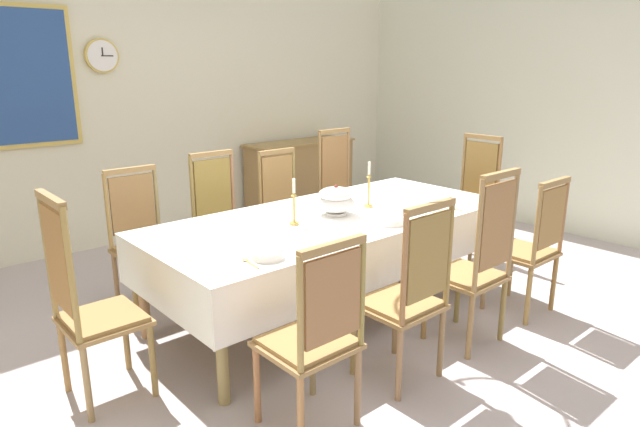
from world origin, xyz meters
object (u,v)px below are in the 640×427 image
soup_tureen (336,200)px  chair_north_d (342,191)px  chair_south_d (531,244)px  spoon_primary (447,207)px  candlestick_east (369,189)px  chair_head_west (88,302)px  chair_north_a (142,237)px  candlestick_west (294,207)px  dining_table (333,224)px  bowl_far_left (390,221)px  chair_north_c (286,207)px  mounted_clock (102,56)px  spoon_secondary (247,261)px  bowl_near_left (441,208)px  chair_north_b (222,219)px  chair_head_east (472,198)px  chair_south_b (408,292)px  sideboard (300,177)px  chair_south_a (315,334)px  bowl_near_right (267,254)px  chair_south_c (477,261)px

soup_tureen → chair_north_d: bearing=44.8°
chair_south_d → spoon_primary: (-0.26, 0.58, 0.21)m
candlestick_east → chair_head_west: bearing=180.0°
chair_north_a → candlestick_west: 1.26m
chair_north_a → dining_table: bearing=136.0°
candlestick_east → bowl_far_left: 0.51m
chair_north_d → bowl_far_left: (-0.92, -1.46, 0.18)m
candlestick_west → candlestick_east: size_ratio=0.91×
candlestick_west → bowl_far_left: bearing=-40.7°
chair_south_d → candlestick_west: size_ratio=3.23×
chair_north_c → candlestick_west: chair_north_c is taller
chair_north_d → mounted_clock: size_ratio=3.74×
soup_tureen → spoon_secondary: 1.15m
chair_north_c → spoon_primary: size_ratio=6.10×
bowl_near_left → bowl_far_left: bowl_far_left is taller
chair_north_b → chair_head_east: (2.14, -1.02, 0.02)m
chair_north_d → mounted_clock: bearing=-43.8°
chair_south_b → dining_table: bearing=71.2°
chair_south_b → mounted_clock: mounted_clock is taller
bowl_far_left → sideboard: size_ratio=0.13×
mounted_clock → chair_south_d: bearing=-65.2°
dining_table → chair_head_east: (1.80, -0.00, -0.09)m
chair_south_d → candlestick_east: bearing=124.0°
chair_north_a → sideboard: (2.67, 1.37, -0.10)m
chair_north_b → spoon_secondary: 1.60m
chair_north_a → bowl_far_left: (1.19, -1.45, 0.22)m
chair_head_west → soup_tureen: 1.84m
chair_south_b → chair_north_b: bearing=90.0°
chair_south_a → chair_south_d: bearing=0.0°
chair_north_c → candlestick_west: (-0.70, -1.01, 0.33)m
bowl_near_left → mounted_clock: mounted_clock is taller
chair_south_b → chair_north_d: chair_north_d is taller
chair_south_b → chair_north_a: bearing=109.1°
chair_south_b → sideboard: size_ratio=0.77×
chair_north_c → sideboard: 1.89m
candlestick_west → sideboard: (1.99, 2.39, -0.42)m
chair_north_d → bowl_near_right: bearing=36.6°
chair_north_c → bowl_far_left: chair_north_c is taller
dining_table → chair_north_a: bearing=136.0°
bowl_near_right → chair_north_c: bearing=49.3°
dining_table → candlestick_east: 0.43m
chair_north_c → chair_north_d: chair_north_d is taller
chair_north_c → chair_south_d: 2.15m
chair_north_a → chair_south_b: chair_south_b is taller
chair_south_c → chair_north_d: size_ratio=0.99×
bowl_far_left → chair_north_a: bearing=129.3°
chair_south_d → chair_head_west: bearing=160.4°
bowl_near_left → bowl_near_right: size_ratio=0.92×
chair_south_a → mounted_clock: 3.92m
chair_head_east → candlestick_east: 1.46m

